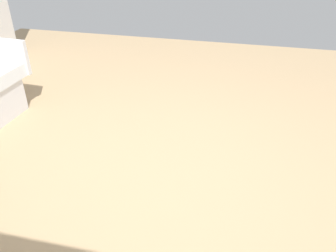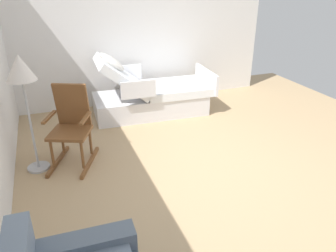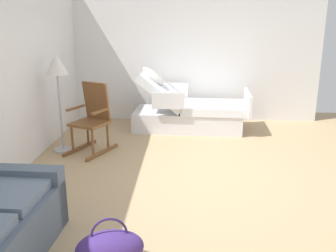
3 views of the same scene
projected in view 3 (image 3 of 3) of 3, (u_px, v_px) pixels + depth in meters
The scene contains 7 objects.
ground_plane at pixel (197, 177), 4.79m from camera, with size 7.13×7.13×0.00m, color tan.
back_wall at pixel (4, 71), 4.53m from camera, with size 5.90×0.10×2.70m, color white.
side_wall at pixel (194, 52), 7.21m from camera, with size 0.10×4.86×2.70m, color white.
hospital_bed at pixel (188, 112), 6.79m from camera, with size 1.09×2.11×1.18m.
rocking_chair at pixel (92, 119), 5.62m from camera, with size 0.89×0.74×1.05m.
floor_lamp at pixel (57, 71), 5.41m from camera, with size 0.34×0.34×1.48m.
duffel_bag at pixel (110, 248), 3.03m from camera, with size 0.44×0.62×0.43m.
Camera 3 is at (-4.44, 0.16, 1.95)m, focal length 39.74 mm.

